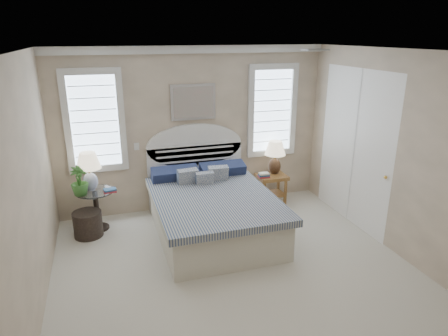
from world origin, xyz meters
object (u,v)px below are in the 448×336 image
bed (211,208)px  side_table_left (96,206)px  nightstand_right (272,183)px  lamp_left (89,167)px  floor_pot (88,224)px  lamp_right (275,154)px

bed → side_table_left: bed is taller
nightstand_right → lamp_left: size_ratio=0.89×
bed → floor_pot: (-1.79, 0.40, -0.19)m
side_table_left → floor_pot: 0.31m
bed → side_table_left: size_ratio=3.61×
bed → lamp_right: 1.67m
bed → lamp_left: 1.92m
bed → side_table_left: bearing=160.3°
nightstand_right → lamp_right: 0.52m
side_table_left → nightstand_right: size_ratio=1.19×
nightstand_right → floor_pot: nightstand_right is taller
lamp_left → lamp_right: 3.08m
floor_pot → lamp_left: size_ratio=0.71×
floor_pot → lamp_right: lamp_right is taller
side_table_left → lamp_left: size_ratio=1.06×
side_table_left → lamp_right: 3.08m
side_table_left → bed: bearing=-19.7°
side_table_left → lamp_left: bearing=126.2°
side_table_left → nightstand_right: bearing=1.9°
bed → lamp_right: bed is taller
floor_pot → lamp_left: 0.85m
floor_pot → lamp_right: (3.17, 0.38, 0.70)m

